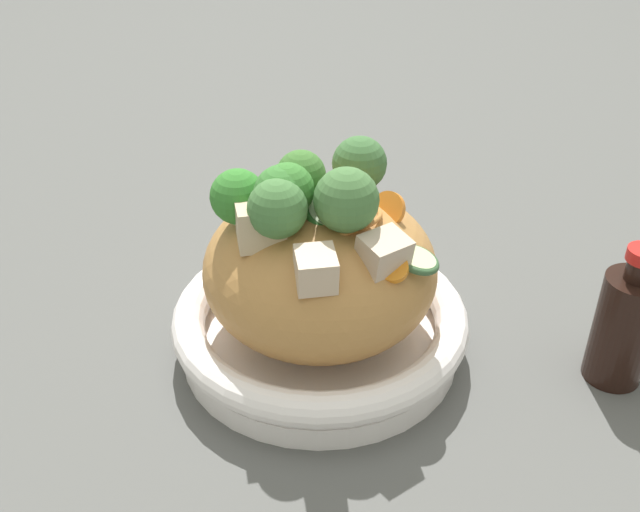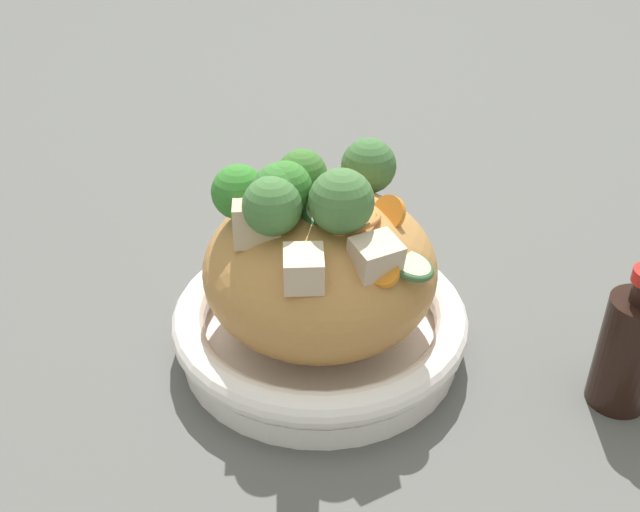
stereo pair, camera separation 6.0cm
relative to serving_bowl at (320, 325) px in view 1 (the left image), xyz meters
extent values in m
plane|color=#545451|center=(0.00, 0.00, -0.03)|extent=(3.00, 3.00, 0.00)
cylinder|color=white|center=(0.00, 0.00, -0.01)|extent=(0.24, 0.24, 0.02)
torus|color=white|center=(0.00, 0.00, 0.01)|extent=(0.26, 0.26, 0.03)
ellipsoid|color=#B98042|center=(0.00, 0.00, 0.06)|extent=(0.19, 0.19, 0.13)
torus|color=#C17C3A|center=(0.02, 0.01, 0.11)|extent=(0.07, 0.07, 0.03)
torus|color=#C07E45|center=(-0.03, -0.01, 0.11)|extent=(0.05, 0.05, 0.02)
cone|color=#8CB171|center=(0.04, 0.00, 0.12)|extent=(0.03, 0.03, 0.02)
sphere|color=#46733D|center=(0.04, 0.00, 0.14)|extent=(0.07, 0.07, 0.05)
cone|color=#92B672|center=(0.00, -0.03, 0.12)|extent=(0.03, 0.03, 0.02)
sphere|color=#3A7A30|center=(0.00, -0.03, 0.14)|extent=(0.06, 0.06, 0.04)
cone|color=#91AE73|center=(-0.03, -0.06, 0.11)|extent=(0.03, 0.03, 0.02)
sphere|color=#357E2D|center=(-0.03, -0.06, 0.13)|extent=(0.06, 0.06, 0.04)
cone|color=#8FB075|center=(0.01, -0.05, 0.11)|extent=(0.03, 0.03, 0.02)
sphere|color=#45753C|center=(0.01, -0.05, 0.14)|extent=(0.06, 0.06, 0.05)
cone|color=#8EAD6F|center=(-0.01, -0.01, 0.12)|extent=(0.03, 0.03, 0.02)
sphere|color=#3E712F|center=(-0.01, -0.01, 0.14)|extent=(0.06, 0.06, 0.04)
cone|color=#92B876|center=(-0.04, 0.06, 0.10)|extent=(0.03, 0.03, 0.02)
sphere|color=#3F6C39|center=(-0.04, 0.06, 0.12)|extent=(0.07, 0.07, 0.05)
cone|color=#92B276|center=(0.00, -0.03, 0.12)|extent=(0.02, 0.02, 0.01)
sphere|color=#3B7A33|center=(0.00, -0.03, 0.14)|extent=(0.05, 0.05, 0.04)
cylinder|color=orange|center=(0.08, 0.01, 0.10)|extent=(0.03, 0.03, 0.02)
cylinder|color=orange|center=(-0.05, -0.02, 0.12)|extent=(0.04, 0.04, 0.02)
cylinder|color=orange|center=(-0.01, 0.02, 0.12)|extent=(0.02, 0.02, 0.02)
cylinder|color=orange|center=(-0.01, 0.02, 0.12)|extent=(0.02, 0.03, 0.02)
cylinder|color=orange|center=(-0.01, -0.03, 0.12)|extent=(0.02, 0.02, 0.02)
cylinder|color=orange|center=(0.03, 0.05, 0.11)|extent=(0.03, 0.03, 0.03)
cylinder|color=beige|center=(0.07, 0.04, 0.09)|extent=(0.04, 0.04, 0.01)
torus|color=#365A34|center=(0.07, 0.04, 0.09)|extent=(0.05, 0.05, 0.02)
cylinder|color=beige|center=(0.02, 0.00, 0.12)|extent=(0.05, 0.05, 0.02)
torus|color=#2D6527|center=(0.02, 0.00, 0.12)|extent=(0.06, 0.06, 0.03)
cube|color=#C9B096|center=(0.07, 0.01, 0.11)|extent=(0.03, 0.04, 0.03)
cube|color=beige|center=(0.06, -0.04, 0.11)|extent=(0.04, 0.04, 0.03)
cube|color=#C9B089|center=(0.00, -0.05, 0.12)|extent=(0.05, 0.05, 0.03)
cube|color=#C7B28D|center=(0.00, 0.01, 0.13)|extent=(0.03, 0.03, 0.02)
cylinder|color=black|center=(0.16, 0.19, 0.02)|extent=(0.05, 0.05, 0.10)
cylinder|color=black|center=(0.16, 0.19, 0.08)|extent=(0.02, 0.02, 0.02)
camera|label=1|loc=(0.42, -0.27, 0.40)|focal=41.04mm
camera|label=2|loc=(0.45, -0.22, 0.40)|focal=41.04mm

